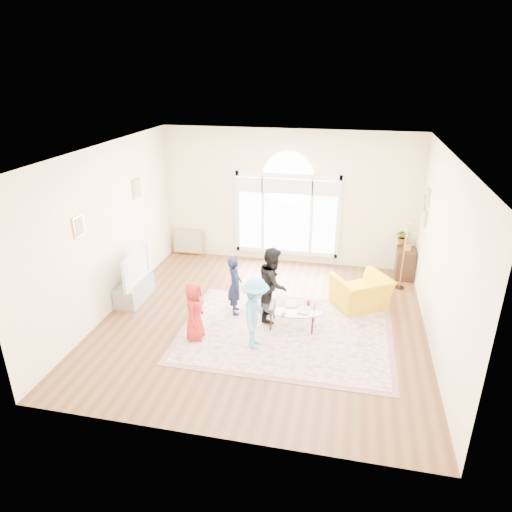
% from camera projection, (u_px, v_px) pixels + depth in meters
% --- Properties ---
extents(ground, '(6.00, 6.00, 0.00)m').
position_uv_depth(ground, '(262.00, 321.00, 8.66)').
color(ground, '#55321C').
rests_on(ground, ground).
extents(room_shell, '(6.00, 6.00, 6.00)m').
position_uv_depth(room_shell, '(287.00, 201.00, 10.61)').
color(room_shell, beige).
rests_on(room_shell, ground).
extents(area_rug, '(3.60, 2.60, 0.02)m').
position_uv_depth(area_rug, '(286.00, 333.00, 8.28)').
color(area_rug, beige).
rests_on(area_rug, ground).
extents(rug_border, '(3.80, 2.80, 0.01)m').
position_uv_depth(rug_border, '(286.00, 333.00, 8.28)').
color(rug_border, '#9C636A').
rests_on(rug_border, ground).
extents(tv_console, '(0.45, 1.00, 0.42)m').
position_uv_depth(tv_console, '(134.00, 291.00, 9.39)').
color(tv_console, gray).
rests_on(tv_console, ground).
extents(television, '(0.18, 1.18, 0.68)m').
position_uv_depth(television, '(132.00, 266.00, 9.17)').
color(television, black).
rests_on(television, tv_console).
extents(coffee_table, '(1.20, 0.78, 0.54)m').
position_uv_depth(coffee_table, '(293.00, 308.00, 8.33)').
color(coffee_table, silver).
rests_on(coffee_table, ground).
extents(armchair, '(1.33, 1.29, 0.65)m').
position_uv_depth(armchair, '(361.00, 292.00, 9.07)').
color(armchair, gold).
rests_on(armchair, ground).
extents(side_cabinet, '(0.40, 0.50, 0.70)m').
position_uv_depth(side_cabinet, '(405.00, 264.00, 10.32)').
color(side_cabinet, black).
rests_on(side_cabinet, ground).
extents(floor_lamp, '(0.25, 0.25, 1.51)m').
position_uv_depth(floor_lamp, '(407.00, 233.00, 9.47)').
color(floor_lamp, black).
rests_on(floor_lamp, ground).
extents(plant_pedestal, '(0.20, 0.20, 0.70)m').
position_uv_depth(plant_pedestal, '(400.00, 258.00, 10.59)').
color(plant_pedestal, white).
rests_on(plant_pedestal, ground).
extents(potted_plant, '(0.37, 0.33, 0.38)m').
position_uv_depth(potted_plant, '(403.00, 237.00, 10.38)').
color(potted_plant, '#33722D').
rests_on(potted_plant, plant_pedestal).
extents(leaning_picture, '(0.80, 0.14, 0.62)m').
position_uv_depth(leaning_picture, '(190.00, 254.00, 11.76)').
color(leaning_picture, tan).
rests_on(leaning_picture, ground).
extents(child_red, '(0.38, 0.55, 1.08)m').
position_uv_depth(child_red, '(194.00, 311.00, 7.92)').
color(child_red, '#B22522').
rests_on(child_red, area_rug).
extents(child_navy, '(0.40, 0.49, 1.17)m').
position_uv_depth(child_navy, '(235.00, 285.00, 8.72)').
color(child_navy, '#131B37').
rests_on(child_navy, area_rug).
extents(child_black, '(0.57, 0.72, 1.42)m').
position_uv_depth(child_black, '(273.00, 283.00, 8.51)').
color(child_black, black).
rests_on(child_black, area_rug).
extents(child_blue, '(0.50, 0.84, 1.27)m').
position_uv_depth(child_blue, '(255.00, 313.00, 7.65)').
color(child_blue, '#67B0E7').
rests_on(child_blue, area_rug).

